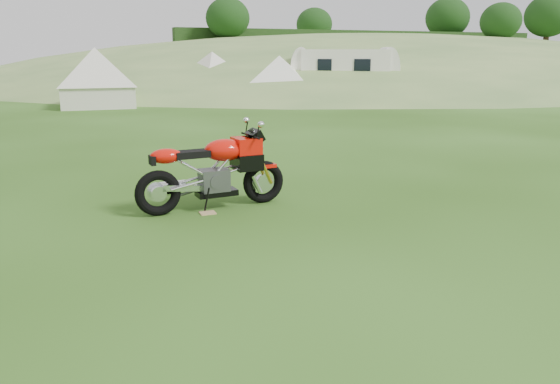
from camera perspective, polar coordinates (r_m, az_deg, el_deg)
name	(u,v)px	position (r m, az deg, el deg)	size (l,w,h in m)	color
ground	(272,242)	(6.60, -0.80, -5.27)	(120.00, 120.00, 0.00)	#25470F
hillside	(368,78)	(52.82, 9.17, 11.64)	(80.00, 64.00, 8.00)	#588141
hedgerow	(368,78)	(52.82, 9.17, 11.64)	(36.00, 1.20, 8.60)	black
sport_motorcycle	(212,166)	(7.92, -7.10, 2.75)	(2.14, 0.54, 1.29)	red
plywood_board	(208,213)	(7.83, -7.57, -2.19)	(0.22, 0.18, 0.02)	tan
tent_left	(97,77)	(24.94, -18.61, 11.34)	(2.93, 2.93, 2.54)	silver
tent_mid	(213,73)	(29.47, -7.06, 12.20)	(2.82, 2.82, 2.45)	silver
tent_right	(279,77)	(26.51, -0.08, 11.95)	(2.68, 2.68, 2.32)	white
caravan	(343,74)	(28.18, 6.61, 12.17)	(5.32, 2.38, 2.49)	white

